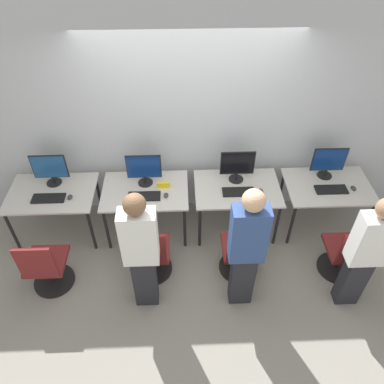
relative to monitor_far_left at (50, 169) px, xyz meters
The scene contains 26 objects.
ground_plane 2.06m from the monitor_far_left, 17.57° to the right, with size 20.00×20.00×0.00m, color gray.
wall_back 1.84m from the monitor_far_left, 10.31° to the left, with size 12.00×0.05×2.80m.
desk_far_left 0.35m from the monitor_far_left, 90.00° to the right, with size 1.08×0.75×0.71m.
monitor_far_left is the anchor object (origin of this frame).
keyboard_far_left 0.37m from the monitor_far_left, 90.00° to the right, with size 0.40×0.17×0.02m.
mouse_far_left 0.45m from the monitor_far_left, 48.57° to the right, with size 0.06×0.09×0.03m.
office_chair_far_left 1.22m from the monitor_far_left, 86.30° to the right, with size 0.48×0.48×0.86m.
desk_left 1.22m from the monitor_far_left, ahead, with size 1.08×0.75×0.71m.
monitor_left 1.17m from the monitor_far_left, ahead, with size 0.43×0.19×0.43m.
keyboard_left 1.23m from the monitor_far_left, 14.77° to the right, with size 0.40×0.17×0.02m.
mouse_left 1.48m from the monitor_far_left, 12.00° to the right, with size 0.06×0.09×0.03m.
office_chair_left 1.66m from the monitor_far_left, 36.64° to the right, with size 0.48×0.48×0.86m.
person_left 1.77m from the monitor_far_left, 46.98° to the right, with size 0.36×0.22×1.64m.
desk_right 2.36m from the monitor_far_left, ahead, with size 1.08×0.75×0.71m.
monitor_right 2.33m from the monitor_far_left, ahead, with size 0.43×0.19×0.43m.
keyboard_right 2.36m from the monitor_far_left, ahead, with size 0.40×0.17×0.02m.
mouse_right 2.63m from the monitor_far_left, ahead, with size 0.06×0.09×0.03m.
office_chair_right 2.56m from the monitor_far_left, 22.25° to the right, with size 0.48×0.48×0.86m.
person_right 2.62m from the monitor_far_left, 30.07° to the right, with size 0.36×0.22×1.67m.
desk_far_right 3.52m from the monitor_far_left, ahead, with size 1.08×0.75×0.71m.
monitor_far_right 3.50m from the monitor_far_left, ahead, with size 0.43×0.19×0.43m.
keyboard_far_right 3.52m from the monitor_far_left, ahead, with size 0.40×0.17×0.02m.
mouse_far_right 3.80m from the monitor_far_left, ahead, with size 0.06×0.09×0.03m.
office_chair_far_right 3.72m from the monitor_far_left, 15.78° to the right, with size 0.48×0.48×0.86m.
person_far_right 3.74m from the monitor_far_left, 21.43° to the right, with size 0.36×0.21×1.57m.
placard_left 1.42m from the monitor_far_left, ahead, with size 0.16×0.03×0.08m.
Camera 1 is at (-0.12, -3.13, 3.85)m, focal length 35.00 mm.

